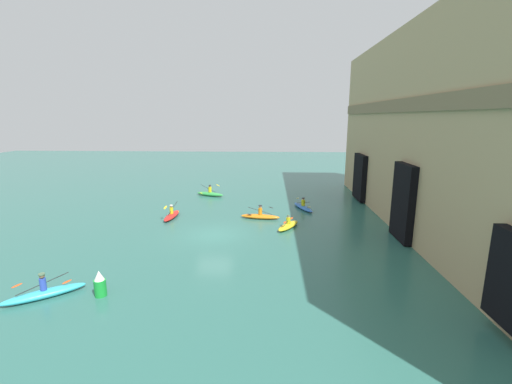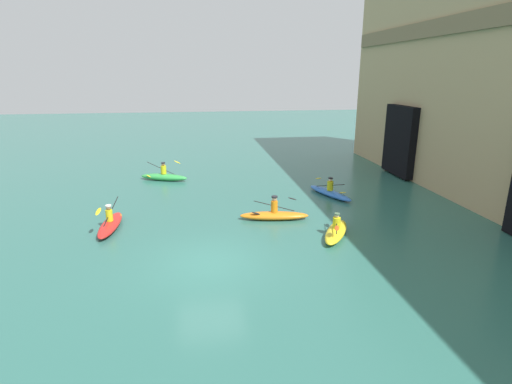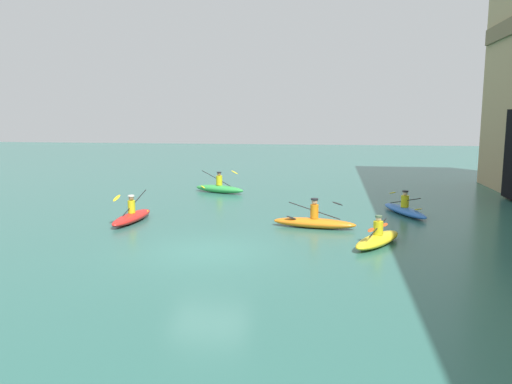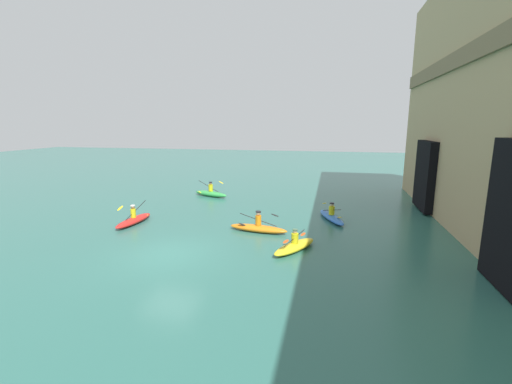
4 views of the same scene
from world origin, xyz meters
name	(u,v)px [view 2 (image 2 of 4)]	position (x,y,z in m)	size (l,w,h in m)	color
ground_plane	(210,263)	(0.00, 0.00, 0.00)	(120.00, 120.00, 0.00)	#2D665B
kayak_orange	(274,215)	(-4.04, 3.20, 0.24)	(1.17, 3.30, 1.16)	orange
kayak_red	(110,224)	(-3.98, -4.22, 0.23)	(3.18, 0.91, 1.25)	red
kayak_yellow	(336,231)	(-1.70, 5.41, 0.22)	(2.86, 2.08, 1.02)	yellow
kayak_green	(164,176)	(-12.17, -2.43, 0.26)	(1.79, 3.19, 1.30)	green
kayak_blue	(330,192)	(-7.31, 7.03, 0.21)	(3.45, 1.91, 1.06)	blue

